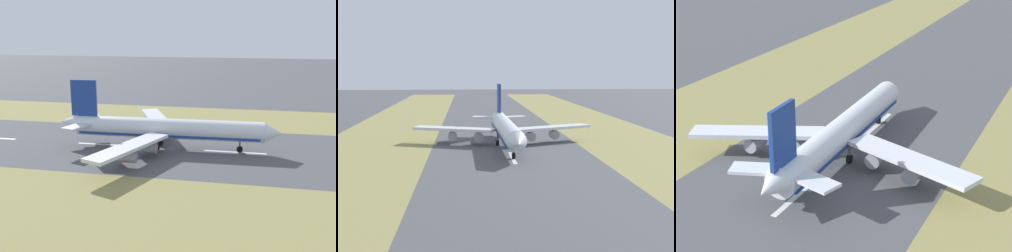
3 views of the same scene
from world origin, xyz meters
TOP-DOWN VIEW (x-y plane):
  - ground_plane at (0.00, 0.00)m, footprint 800.00×800.00m
  - grass_median_west at (-45.00, 0.00)m, footprint 40.00×600.00m
  - grass_median_east at (45.00, 0.00)m, footprint 40.00×600.00m
  - centreline_dash_mid at (0.00, -20.91)m, footprint 1.20×18.00m
  - centreline_dash_far at (0.00, 19.09)m, footprint 1.20×18.00m
  - airplane_main_jet at (0.34, -2.81)m, footprint 64.12×67.11m

SIDE VIEW (x-z plane):
  - ground_plane at x=0.00m, z-range 0.00..0.00m
  - grass_median_west at x=-45.00m, z-range 0.00..0.01m
  - grass_median_east at x=45.00m, z-range 0.00..0.01m
  - centreline_dash_mid at x=0.00m, z-range 0.00..0.01m
  - centreline_dash_far at x=0.00m, z-range 0.00..0.01m
  - airplane_main_jet at x=0.34m, z-range -4.08..16.12m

